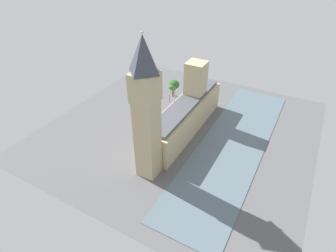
{
  "coord_description": "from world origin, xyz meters",
  "views": [
    {
      "loc": [
        -52.5,
        109.34,
        86.46
      ],
      "look_at": [
        1.0,
        12.69,
        9.16
      ],
      "focal_mm": 29.53,
      "sensor_mm": 36.0,
      "label": 1
    }
  ],
  "objects_px": {
    "double_decker_bus_by_river_gate": "(175,107)",
    "street_lamp_kerbside": "(169,96)",
    "car_white_far_end": "(159,128)",
    "double_decker_bus_trailing": "(145,135)",
    "pedestrian_opposite_hall": "(186,107)",
    "plane_tree_midblock": "(173,87)",
    "plane_tree_under_trees": "(174,85)",
    "car_yellow_cab_corner": "(166,119)",
    "clock_tower": "(146,111)",
    "parliament_building": "(187,113)"
  },
  "relations": [
    {
      "from": "pedestrian_opposite_hall",
      "to": "plane_tree_under_trees",
      "type": "distance_m",
      "value": 19.53
    },
    {
      "from": "double_decker_bus_trailing",
      "to": "clock_tower",
      "type": "bearing_deg",
      "value": 126.11
    },
    {
      "from": "parliament_building",
      "to": "car_white_far_end",
      "type": "height_order",
      "value": "parliament_building"
    },
    {
      "from": "double_decker_bus_trailing",
      "to": "plane_tree_under_trees",
      "type": "distance_m",
      "value": 49.16
    },
    {
      "from": "pedestrian_opposite_hall",
      "to": "plane_tree_midblock",
      "type": "relative_size",
      "value": 0.19
    },
    {
      "from": "clock_tower",
      "to": "car_white_far_end",
      "type": "height_order",
      "value": "clock_tower"
    },
    {
      "from": "car_yellow_cab_corner",
      "to": "plane_tree_under_trees",
      "type": "bearing_deg",
      "value": -71.67
    },
    {
      "from": "car_yellow_cab_corner",
      "to": "car_white_far_end",
      "type": "relative_size",
      "value": 1.0
    },
    {
      "from": "clock_tower",
      "to": "pedestrian_opposite_hall",
      "type": "relative_size",
      "value": 36.06
    },
    {
      "from": "pedestrian_opposite_hall",
      "to": "street_lamp_kerbside",
      "type": "relative_size",
      "value": 0.3
    },
    {
      "from": "clock_tower",
      "to": "car_yellow_cab_corner",
      "type": "xyz_separation_m",
      "value": [
        13.34,
        -39.21,
        -30.86
      ]
    },
    {
      "from": "double_decker_bus_trailing",
      "to": "double_decker_bus_by_river_gate",
      "type": "bearing_deg",
      "value": -91.88
    },
    {
      "from": "parliament_building",
      "to": "street_lamp_kerbside",
      "type": "xyz_separation_m",
      "value": [
        21.54,
        -20.72,
        -5.81
      ]
    },
    {
      "from": "car_white_far_end",
      "to": "street_lamp_kerbside",
      "type": "relative_size",
      "value": 0.84
    },
    {
      "from": "clock_tower",
      "to": "car_white_far_end",
      "type": "bearing_deg",
      "value": -66.93
    },
    {
      "from": "car_white_far_end",
      "to": "pedestrian_opposite_hall",
      "type": "height_order",
      "value": "car_white_far_end"
    },
    {
      "from": "parliament_building",
      "to": "double_decker_bus_by_river_gate",
      "type": "bearing_deg",
      "value": -42.44
    },
    {
      "from": "car_white_far_end",
      "to": "plane_tree_under_trees",
      "type": "bearing_deg",
      "value": -71.18
    },
    {
      "from": "parliament_building",
      "to": "pedestrian_opposite_hall",
      "type": "bearing_deg",
      "value": -64.71
    },
    {
      "from": "parliament_building",
      "to": "double_decker_bus_trailing",
      "type": "bearing_deg",
      "value": 53.34
    },
    {
      "from": "double_decker_bus_by_river_gate",
      "to": "car_yellow_cab_corner",
      "type": "relative_size",
      "value": 2.25
    },
    {
      "from": "clock_tower",
      "to": "car_yellow_cab_corner",
      "type": "height_order",
      "value": "clock_tower"
    },
    {
      "from": "street_lamp_kerbside",
      "to": "double_decker_bus_by_river_gate",
      "type": "bearing_deg",
      "value": 133.97
    },
    {
      "from": "car_yellow_cab_corner",
      "to": "pedestrian_opposite_hall",
      "type": "bearing_deg",
      "value": -105.14
    },
    {
      "from": "double_decker_bus_trailing",
      "to": "pedestrian_opposite_hall",
      "type": "xyz_separation_m",
      "value": [
        -5.32,
        -36.79,
        -1.87
      ]
    },
    {
      "from": "clock_tower",
      "to": "parliament_building",
      "type": "bearing_deg",
      "value": -88.99
    },
    {
      "from": "car_white_far_end",
      "to": "plane_tree_midblock",
      "type": "height_order",
      "value": "plane_tree_midblock"
    },
    {
      "from": "plane_tree_under_trees",
      "to": "parliament_building",
      "type": "bearing_deg",
      "value": 128.06
    },
    {
      "from": "double_decker_bus_by_river_gate",
      "to": "street_lamp_kerbside",
      "type": "bearing_deg",
      "value": 134.01
    },
    {
      "from": "car_yellow_cab_corner",
      "to": "double_decker_bus_trailing",
      "type": "height_order",
      "value": "double_decker_bus_trailing"
    },
    {
      "from": "clock_tower",
      "to": "plane_tree_under_trees",
      "type": "bearing_deg",
      "value": -70.7
    },
    {
      "from": "car_yellow_cab_corner",
      "to": "street_lamp_kerbside",
      "type": "height_order",
      "value": "street_lamp_kerbside"
    },
    {
      "from": "car_white_far_end",
      "to": "plane_tree_under_trees",
      "type": "distance_m",
      "value": 39.87
    },
    {
      "from": "parliament_building",
      "to": "street_lamp_kerbside",
      "type": "bearing_deg",
      "value": -43.89
    },
    {
      "from": "plane_tree_midblock",
      "to": "plane_tree_under_trees",
      "type": "xyz_separation_m",
      "value": [
        -0.06,
        -1.56,
        0.82
      ]
    },
    {
      "from": "car_white_far_end",
      "to": "double_decker_bus_trailing",
      "type": "xyz_separation_m",
      "value": [
        1.84,
        10.31,
        1.75
      ]
    },
    {
      "from": "car_white_far_end",
      "to": "double_decker_bus_trailing",
      "type": "distance_m",
      "value": 10.61
    },
    {
      "from": "clock_tower",
      "to": "double_decker_bus_trailing",
      "type": "xyz_separation_m",
      "value": [
        14.56,
        -19.55,
        -29.11
      ]
    },
    {
      "from": "street_lamp_kerbside",
      "to": "car_white_far_end",
      "type": "bearing_deg",
      "value": 108.09
    },
    {
      "from": "clock_tower",
      "to": "car_yellow_cab_corner",
      "type": "distance_m",
      "value": 51.65
    },
    {
      "from": "clock_tower",
      "to": "double_decker_bus_trailing",
      "type": "height_order",
      "value": "clock_tower"
    },
    {
      "from": "plane_tree_under_trees",
      "to": "pedestrian_opposite_hall",
      "type": "bearing_deg",
      "value": 142.06
    },
    {
      "from": "plane_tree_under_trees",
      "to": "double_decker_bus_by_river_gate",
      "type": "bearing_deg",
      "value": 119.55
    },
    {
      "from": "clock_tower",
      "to": "car_white_far_end",
      "type": "relative_size",
      "value": 13.11
    },
    {
      "from": "pedestrian_opposite_hall",
      "to": "street_lamp_kerbside",
      "type": "bearing_deg",
      "value": 138.75
    },
    {
      "from": "clock_tower",
      "to": "plane_tree_under_trees",
      "type": "relative_size",
      "value": 5.84
    },
    {
      "from": "plane_tree_midblock",
      "to": "street_lamp_kerbside",
      "type": "distance_m",
      "value": 7.78
    },
    {
      "from": "pedestrian_opposite_hall",
      "to": "plane_tree_midblock",
      "type": "xyz_separation_m",
      "value": [
        14.5,
        -9.69,
        5.96
      ]
    },
    {
      "from": "parliament_building",
      "to": "double_decker_bus_trailing",
      "type": "distance_m",
      "value": 24.33
    },
    {
      "from": "double_decker_bus_by_river_gate",
      "to": "plane_tree_midblock",
      "type": "xyz_separation_m",
      "value": [
        9.89,
        -15.78,
        4.09
      ]
    }
  ]
}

